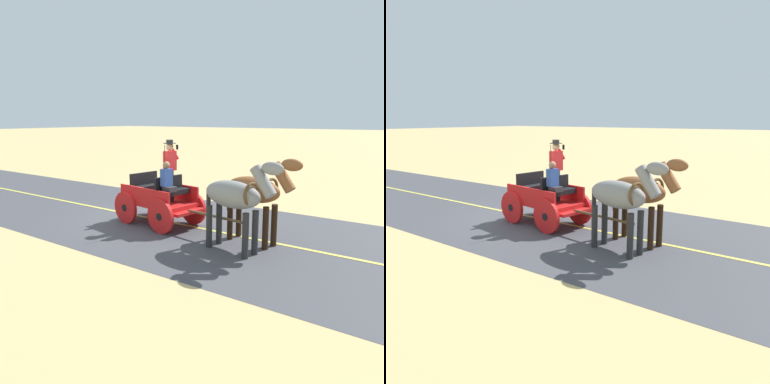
% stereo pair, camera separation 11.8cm
% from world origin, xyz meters
% --- Properties ---
extents(ground_plane, '(200.00, 200.00, 0.00)m').
position_xyz_m(ground_plane, '(0.00, 0.00, 0.00)').
color(ground_plane, tan).
extents(road_surface, '(6.44, 160.00, 0.01)m').
position_xyz_m(road_surface, '(0.00, 0.00, 0.00)').
color(road_surface, '#424247').
rests_on(road_surface, ground).
extents(road_centre_stripe, '(0.12, 160.00, 0.00)m').
position_xyz_m(road_centre_stripe, '(0.00, 0.00, 0.01)').
color(road_centre_stripe, '#DBCC4C').
rests_on(road_centre_stripe, road_surface).
extents(horse_drawn_carriage, '(1.72, 4.51, 2.50)m').
position_xyz_m(horse_drawn_carriage, '(0.30, 0.76, 0.82)').
color(horse_drawn_carriage, red).
rests_on(horse_drawn_carriage, ground).
extents(horse_near_side, '(0.82, 2.15, 2.21)m').
position_xyz_m(horse_near_side, '(0.31, 3.82, 1.32)').
color(horse_near_side, brown).
rests_on(horse_near_side, ground).
extents(horse_off_side, '(0.82, 2.15, 2.21)m').
position_xyz_m(horse_off_side, '(1.12, 3.71, 1.32)').
color(horse_off_side, gray).
rests_on(horse_off_side, ground).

